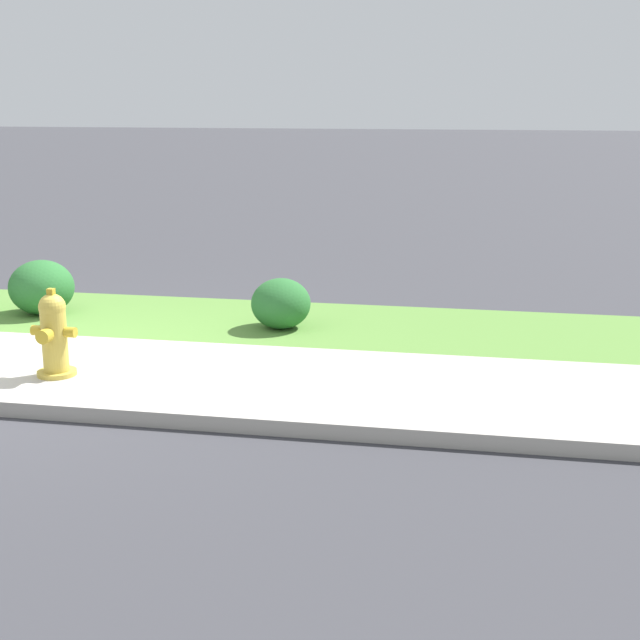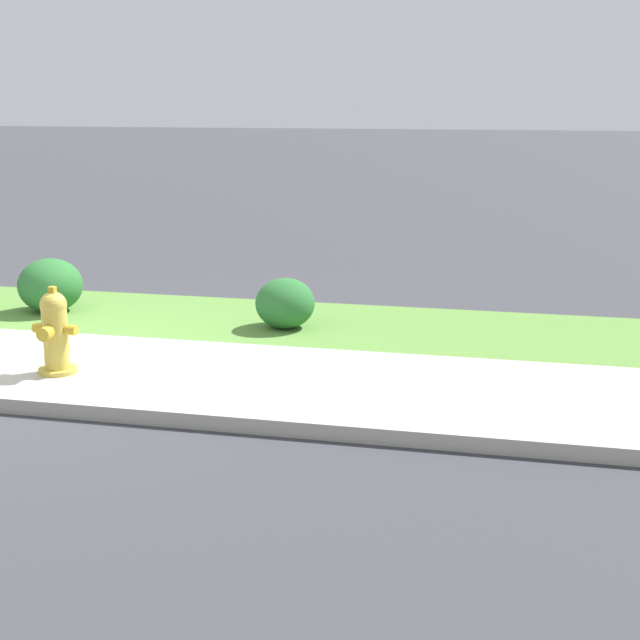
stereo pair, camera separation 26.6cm
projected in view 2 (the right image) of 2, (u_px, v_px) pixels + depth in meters
ground_plane at (28, 364)px, 8.02m from camera, size 120.00×120.00×0.00m
sidewalk_pavement at (28, 364)px, 8.01m from camera, size 18.00×2.10×0.01m
grass_verge at (124, 312)px, 9.92m from camera, size 18.00×1.92×0.01m
fire_hydrant_by_grass_verge at (55, 332)px, 7.66m from camera, size 0.40×0.38×0.77m
shrub_bush_near_lamp at (50, 285)px, 9.90m from camera, size 0.71×0.71×0.60m
shrub_bush_far_verge at (285, 303)px, 9.21m from camera, size 0.62×0.62×0.52m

